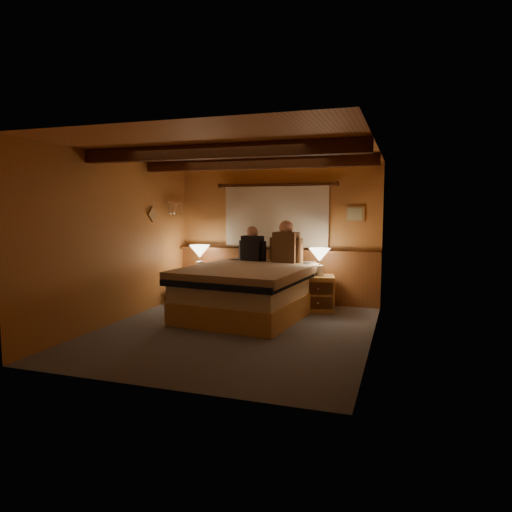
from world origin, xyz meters
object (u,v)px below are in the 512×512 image
at_px(duffel_bag, 186,293).
at_px(bed, 249,290).
at_px(lamp_left, 200,253).
at_px(nightstand_left, 200,286).
at_px(person_right, 286,245).
at_px(nightstand_right, 318,293).
at_px(person_left, 252,247).
at_px(lamp_right, 320,257).

bearing_deg(duffel_bag, bed, -21.64).
bearing_deg(lamp_left, nightstand_left, 128.32).
bearing_deg(person_right, duffel_bag, -165.13).
distance_m(nightstand_right, person_right, 0.93).
bearing_deg(person_right, person_left, -174.96).
distance_m(lamp_left, person_right, 1.58).
distance_m(person_right, duffel_bag, 1.97).
relative_size(bed, lamp_left, 5.18).
relative_size(nightstand_left, lamp_left, 1.16).
xyz_separation_m(person_left, person_right, (0.60, -0.05, 0.05)).
relative_size(bed, nightstand_right, 3.99).
xyz_separation_m(lamp_left, person_right, (1.57, -0.02, 0.18)).
bearing_deg(person_right, nightstand_left, -172.00).
bearing_deg(person_right, lamp_left, -170.79).
height_order(nightstand_left, lamp_left, lamp_left).
height_order(nightstand_left, nightstand_right, nightstand_right).
distance_m(bed, nightstand_right, 1.15).
bearing_deg(bed, lamp_right, 40.05).
xyz_separation_m(person_left, duffel_bag, (-1.16, -0.20, -0.83)).
height_order(lamp_right, duffel_bag, lamp_right).
bearing_deg(nightstand_right, duffel_bag, 170.41).
relative_size(lamp_left, person_right, 0.64).
xyz_separation_m(bed, duffel_bag, (-1.37, 0.57, -0.23)).
bearing_deg(duffel_bag, lamp_left, 43.13).
xyz_separation_m(nightstand_right, person_right, (-0.54, 0.05, 0.76)).
xyz_separation_m(nightstand_left, duffel_bag, (-0.16, -0.21, -0.11)).
bearing_deg(duffel_bag, nightstand_right, 3.29).
distance_m(nightstand_left, lamp_left, 0.60).
bearing_deg(nightstand_right, lamp_right, -55.16).
xyz_separation_m(bed, nightstand_right, (0.94, 0.66, -0.11)).
distance_m(nightstand_left, person_right, 1.78).
xyz_separation_m(person_right, duffel_bag, (-1.76, -0.15, -0.88)).
height_order(nightstand_right, person_left, person_left).
distance_m(bed, lamp_left, 1.47).
relative_size(nightstand_right, person_right, 0.83).
bearing_deg(lamp_left, lamp_right, -2.61).
distance_m(lamp_right, duffel_bag, 2.44).
relative_size(lamp_right, person_left, 0.72).
height_order(lamp_right, person_right, person_right).
relative_size(nightstand_left, nightstand_right, 0.90).
bearing_deg(nightstand_left, person_left, -6.54).
distance_m(lamp_left, person_left, 0.98).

